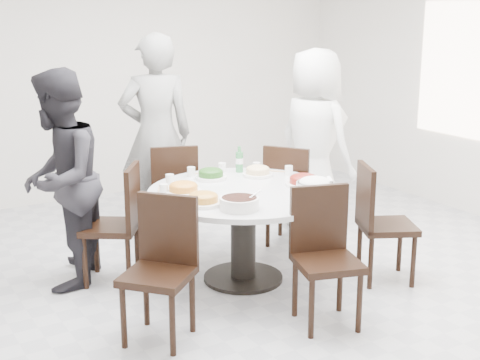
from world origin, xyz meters
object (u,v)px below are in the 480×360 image
chair_s (328,260)px  diner_right (314,141)px  chair_nw (110,224)px  soup_bowl (239,203)px  chair_sw (157,272)px  diner_middle (156,135)px  diner_left (60,180)px  dining_table (243,235)px  chair_se (387,223)px  chair_n (173,193)px  rice_bowl (315,190)px  beverage_bottle (239,159)px  chair_ne (292,194)px

chair_s → diner_right: 2.12m
chair_nw → soup_bowl: (0.63, -0.94, 0.32)m
chair_sw → diner_middle: diner_middle is taller
diner_middle → diner_left: diner_middle is taller
dining_table → chair_se: bearing=-31.1°
diner_left → chair_n: bearing=142.2°
chair_sw → diner_right: size_ratio=0.54×
chair_n → chair_se: bearing=141.1°
rice_bowl → beverage_bottle: 1.00m
chair_ne → chair_n: (-0.92, 0.60, 0.00)m
chair_sw → diner_middle: bearing=114.2°
chair_ne → soup_bowl: size_ratio=3.36×
chair_sw → diner_left: 1.32m
chair_ne → diner_right: diner_right is taller
dining_table → chair_s: bearing=-85.0°
diner_middle → rice_bowl: (0.42, -1.94, -0.15)m
diner_left → chair_se: bearing=92.1°
rice_bowl → chair_nw: bearing=141.5°
beverage_bottle → chair_ne: bearing=-3.0°
diner_middle → beverage_bottle: size_ratio=8.45×
chair_sw → chair_se: (1.98, -0.01, 0.00)m
beverage_bottle → chair_s: bearing=-97.4°
chair_n → beverage_bottle: bearing=141.5°
chair_s → rice_bowl: (0.25, 0.49, 0.34)m
dining_table → chair_n: 1.11m
chair_n → chair_se: same height
chair_n → diner_middle: bearing=-72.9°
chair_nw → chair_s: bearing=67.5°
dining_table → chair_ne: size_ratio=1.58×
soup_bowl → chair_nw: bearing=123.6°
chair_sw → dining_table: bearing=78.3°
diner_middle → diner_left: 1.42m
chair_se → chair_nw: bearing=85.8°
diner_right → chair_s: bearing=134.8°
chair_sw → soup_bowl: (0.71, 0.15, 0.32)m
beverage_bottle → rice_bowl: bearing=-86.5°
diner_right → rice_bowl: (-0.92, -1.22, -0.07)m
chair_n → diner_left: size_ratio=0.56×
chair_nw → chair_n: bearing=158.7°
chair_sw → rice_bowl: (1.34, 0.10, 0.34)m
diner_middle → diner_right: bearing=166.6°
chair_sw → rice_bowl: chair_sw is taller
dining_table → diner_middle: size_ratio=0.78×
chair_s → diner_left: (-1.33, 1.63, 0.38)m
rice_bowl → dining_table: bearing=125.5°
chair_s → beverage_bottle: size_ratio=4.19×
chair_se → diner_right: size_ratio=0.54×
chair_s → rice_bowl: bearing=79.5°
chair_s → diner_right: size_ratio=0.54×
chair_n → rice_bowl: size_ratio=3.30×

